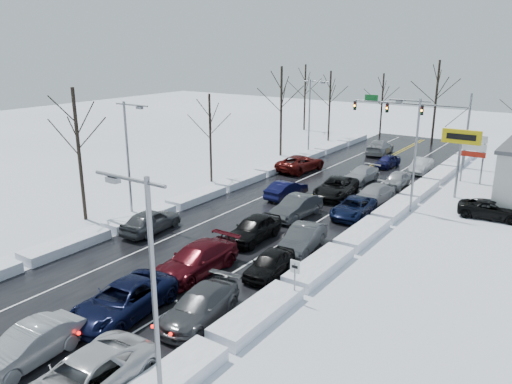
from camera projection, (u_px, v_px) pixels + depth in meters
The scene contains 39 objects.
ground at pixel (253, 226), 36.88m from camera, with size 160.00×160.00×0.00m, color white.
road_surface at pixel (268, 219), 38.46m from camera, with size 14.00×84.00×0.01m, color black.
snow_bank_left at pixel (193, 202), 42.58m from camera, with size 1.76×72.00×0.66m, color white.
snow_bank_right at pixel (360, 240), 34.34m from camera, with size 1.76×72.00×0.66m, color white.
traffic_signal_mast at pixel (421, 114), 55.58m from camera, with size 13.28×0.39×8.00m.
tires_plus_sign at pixel (461, 141), 42.41m from camera, with size 3.20×0.34×6.00m.
used_vehicles_sign at pixel (474, 149), 47.64m from camera, with size 2.20×0.22×4.65m.
speed_limit_sign at pixel (295, 273), 25.65m from camera, with size 0.55×0.09×2.35m.
streetlight_se at pixel (149, 283), 16.64m from camera, with size 3.20×0.25×9.00m.
streetlight_ne at pixel (413, 146), 38.77m from camera, with size 3.20×0.25×9.00m.
streetlight_sw at pixel (129, 152), 36.70m from camera, with size 3.20×0.25×9.00m.
streetlight_nw at pixel (311, 111), 58.84m from camera, with size 3.20×0.25×9.00m.
tree_left_b at pixel (77, 129), 36.38m from camera, with size 4.00×4.00×10.00m.
tree_left_c at pixel (210, 121), 47.20m from camera, with size 3.40×3.40×8.50m.
tree_left_d at pixel (281, 94), 58.25m from camera, with size 4.20×4.20×10.50m.
tree_left_e at pixel (330, 92), 67.72m from camera, with size 3.80×3.80×9.50m.
tree_far_a at pixel (305, 85), 76.26m from camera, with size 4.00×4.00×10.00m.
tree_far_b at pixel (383, 93), 70.75m from camera, with size 3.60×3.60×9.00m.
tree_far_c at pixel (437, 86), 64.44m from camera, with size 4.40×4.40×11.00m.
queued_car_1 at pixel (32, 362), 21.15m from camera, with size 1.68×4.83×1.59m, color #9DA0A4.
queued_car_2 at pixel (124, 315), 24.80m from camera, with size 2.77×6.02×1.67m, color black.
queued_car_3 at pixel (197, 273), 29.38m from camera, with size 2.41×5.94×1.72m, color #440910.
queued_car_4 at pixel (254, 240), 34.30m from camera, with size 2.03×5.04×1.72m, color black.
queued_car_5 at pixel (296, 217), 38.83m from camera, with size 1.78×5.12×1.69m, color #393B3D.
queued_car_6 at pixel (336, 196), 44.10m from camera, with size 2.76×5.99×1.66m, color black.
queued_car_7 at pixel (361, 182), 48.87m from camera, with size 2.01×4.94×1.43m, color #9D9FA4.
queued_car_8 at pixel (387, 167), 54.59m from camera, with size 1.60×3.97×1.35m, color black.
queued_car_11 at pixel (200, 320), 24.41m from camera, with size 2.13×5.24×1.52m, color #404245.
queued_car_12 at pixel (269, 275), 29.16m from camera, with size 1.68×4.18×1.42m, color black.
queued_car_13 at pixel (302, 250), 32.64m from camera, with size 1.72×4.92×1.62m, color #3B3D40.
queued_car_14 at pixel (353, 216), 39.05m from camera, with size 2.39×5.18×1.44m, color black.
queued_car_15 at pixel (373, 203), 42.31m from camera, with size 2.09×5.15×1.49m, color gray.
queued_car_16 at pixel (396, 187), 47.08m from camera, with size 1.72×4.27×1.45m, color #999CA1.
queued_car_17 at pixel (420, 173), 52.29m from camera, with size 1.59×4.57×1.51m, color #A1A4A9.
oncoming_car_0 at pixel (286, 198), 43.66m from camera, with size 1.63×4.67×1.54m, color black.
oncoming_car_1 at pixel (300, 171), 52.99m from camera, with size 2.84×6.16×1.71m, color #490C09.
oncoming_car_2 at pixel (379, 154), 61.02m from camera, with size 2.42×5.94×1.72m, color gray.
oncoming_car_3 at pixel (152, 232), 35.83m from camera, with size 1.98×4.93×1.68m, color #414446.
parked_car_0 at pixel (491, 218), 38.63m from camera, with size 2.30×5.00×1.39m, color black.
Camera 1 is at (19.77, -28.42, 12.96)m, focal length 35.00 mm.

